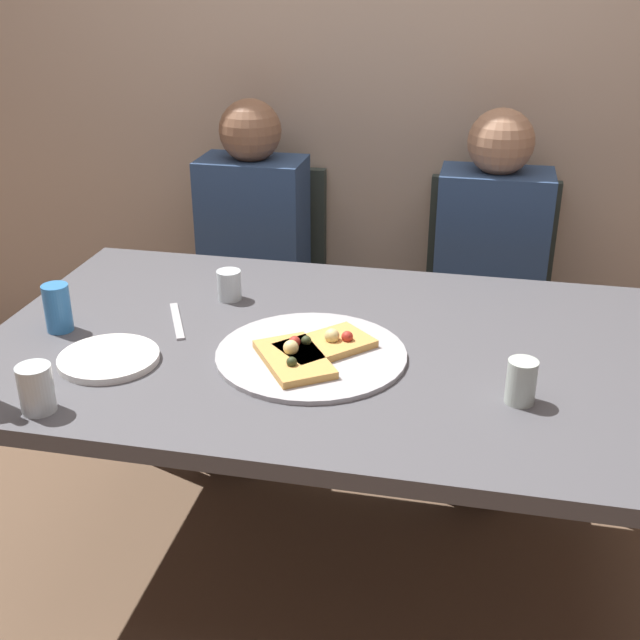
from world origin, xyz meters
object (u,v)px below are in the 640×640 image
Objects in this scene: pizza_slice_extra at (294,358)px; table_knife at (177,321)px; guest_in_beanie at (488,278)px; guest_in_sweater at (247,259)px; soda_can at (58,308)px; pizza_tray at (311,354)px; dining_table at (327,366)px; wine_glass at (229,285)px; pizza_slice_last at (326,344)px; chair_left at (260,277)px; plate_stack at (109,358)px; tumbler_far at (521,382)px; chair_right at (486,296)px; tumbler_near at (36,389)px.

pizza_slice_extra is 1.16× the size of table_knife.
guest_in_beanie reaches higher than pizza_slice_extra.
table_knife is 0.19× the size of guest_in_beanie.
guest_in_sweater is 1.00× the size of guest_in_beanie.
pizza_tray is at bearing -0.97° from soda_can.
wine_glass is at bearing 146.87° from dining_table.
guest_in_beanie is (0.38, 0.77, -0.03)m from dining_table.
pizza_slice_last is at bearing 51.36° from table_knife.
pizza_slice_extra is 0.28× the size of chair_left.
plate_stack is (0.19, -0.13, -0.05)m from soda_can.
guest_in_sweater reaches higher than pizza_slice_last.
table_knife is at bearing 175.22° from dining_table.
table_knife is at bearing 72.61° from plate_stack.
pizza_slice_extra is at bearing 174.04° from tumbler_far.
soda_can reaches higher than pizza_tray.
dining_table is 1.43× the size of guest_in_beanie.
pizza_slice_last is 0.91m from guest_in_beanie.
tumbler_far is 0.44× the size of table_knife.
pizza_tray is 1.11m from chair_right.
soda_can is at bearing 145.63° from plate_stack.
tumbler_far is 0.11× the size of chair_left.
tumbler_near reaches higher than pizza_tray.
pizza_tray is at bearing -140.74° from pizza_slice_last.
guest_in_beanie is at bearing 94.39° from tumbler_far.
guest_in_beanie is (1.05, 0.84, -0.16)m from soda_can.
table_knife is at bearing 48.52° from chair_right.
guest_in_beanie is (0.82, -0.15, 0.13)m from chair_left.
tumbler_far is at bearing -5.96° from pizza_slice_extra.
dining_table is at bearing 67.41° from chair_right.
soda_can is at bearing 112.25° from tumbler_near.
soda_can is at bearing -142.20° from wine_glass.
guest_in_beanie is at bearing 64.68° from pizza_tray.
chair_right is 0.77× the size of guest_in_beanie.
wine_glass is 0.91m from guest_in_beanie.
guest_in_sweater is at bearing 86.00° from tumbler_near.
tumbler_near is 1.25× the size of wine_glass.
guest_in_beanie is at bearing 90.00° from chair_right.
pizza_tray is at bearing 63.47° from pizza_slice_extra.
pizza_slice_last is 2.04× the size of soda_can.
dining_table is 6.56× the size of pizza_slice_extra.
plate_stack is at bearing 87.76° from guest_in_sweater.
pizza_slice_extra is at bearing 32.02° from tumbler_near.
guest_in_sweater is at bearing 87.76° from plate_stack.
pizza_slice_last is at bearing 114.61° from chair_left.
pizza_slice_extra is at bearing 110.16° from chair_left.
soda_can is (-0.68, -0.01, 0.04)m from pizza_slice_last.
chair_left is (0.23, 0.99, -0.29)m from soda_can.
soda_can is at bearing 43.29° from chair_right.
tumbler_far is at bearing 93.80° from chair_right.
tumbler_far is at bearing 13.96° from tumbler_near.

